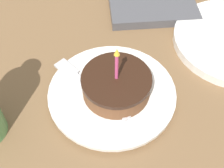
{
  "coord_description": "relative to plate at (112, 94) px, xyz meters",
  "views": [
    {
      "loc": [
        -0.33,
        0.02,
        0.45
      ],
      "look_at": [
        -0.01,
        -0.01,
        0.04
      ],
      "focal_mm": 50.0,
      "sensor_mm": 36.0,
      "label": 1
    }
  ],
  "objects": [
    {
      "name": "fork",
      "position": [
        0.02,
        0.04,
        0.01
      ],
      "size": [
        0.15,
        0.13,
        0.0
      ],
      "color": "silver",
      "rests_on": "plate"
    },
    {
      "name": "ground_plane",
      "position": [
        0.01,
        0.01,
        -0.03
      ],
      "size": [
        2.4,
        2.4,
        0.04
      ],
      "color": "brown",
      "rests_on": "ground"
    },
    {
      "name": "cake_slice",
      "position": [
        -0.0,
        -0.01,
        0.03
      ],
      "size": [
        0.12,
        0.12,
        0.11
      ],
      "color": "brown",
      "rests_on": "plate"
    },
    {
      "name": "plate",
      "position": [
        0.0,
        0.0,
        0.0
      ],
      "size": [
        0.22,
        0.22,
        0.02
      ],
      "color": "white",
      "rests_on": "ground_plane"
    }
  ]
}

